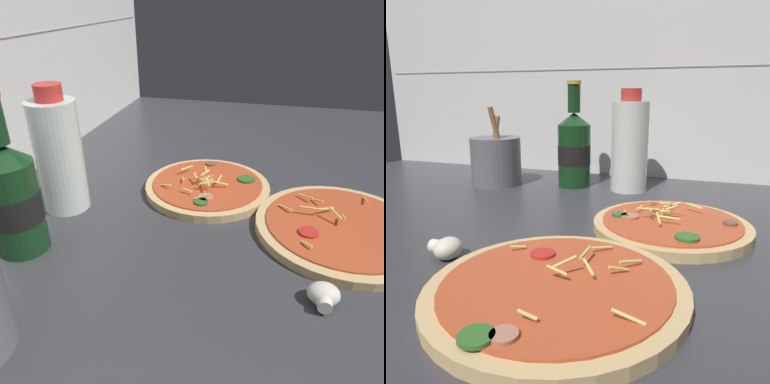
% 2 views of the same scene
% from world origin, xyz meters
% --- Properties ---
extents(counter_slab, '(1.60, 0.90, 0.03)m').
position_xyz_m(counter_slab, '(0.00, 0.00, 0.01)').
color(counter_slab, '#38383D').
rests_on(counter_slab, ground).
extents(tile_backsplash, '(1.60, 0.01, 0.60)m').
position_xyz_m(tile_backsplash, '(0.00, 0.45, 0.30)').
color(tile_backsplash, white).
rests_on(tile_backsplash, ground).
extents(pizza_near, '(0.28, 0.28, 0.04)m').
position_xyz_m(pizza_near, '(0.02, -0.19, 0.03)').
color(pizza_near, tan).
rests_on(pizza_near, counter_slab).
extents(pizza_far, '(0.25, 0.25, 0.05)m').
position_xyz_m(pizza_far, '(0.12, 0.05, 0.03)').
color(pizza_far, tan).
rests_on(pizza_far, counter_slab).
extents(beer_bottle, '(0.08, 0.08, 0.24)m').
position_xyz_m(beer_bottle, '(-0.13, 0.29, 0.11)').
color(beer_bottle, '#143819').
rests_on(beer_bottle, counter_slab).
extents(oil_bottle, '(0.08, 0.08, 0.22)m').
position_xyz_m(oil_bottle, '(-0.00, 0.30, 0.13)').
color(oil_bottle, silver).
rests_on(oil_bottle, counter_slab).
extents(mushroom_left, '(0.04, 0.04, 0.03)m').
position_xyz_m(mushroom_left, '(-0.15, -0.15, 0.04)').
color(mushroom_left, white).
rests_on(mushroom_left, counter_slab).
extents(utensil_crock, '(0.12, 0.12, 0.18)m').
position_xyz_m(utensil_crock, '(-0.31, 0.25, 0.08)').
color(utensil_crock, slate).
rests_on(utensil_crock, counter_slab).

